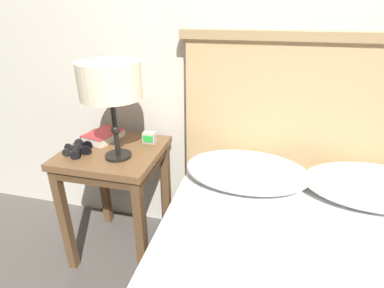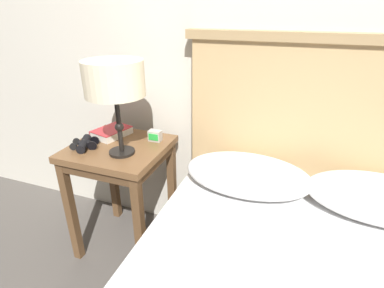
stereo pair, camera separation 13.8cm
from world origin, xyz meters
name	(u,v)px [view 2 (the right image)]	position (x,y,z in m)	size (l,w,h in m)	color
wall_back	(267,18)	(0.00, 0.96, 1.30)	(8.00, 0.06, 2.60)	beige
nightstand	(120,163)	(-0.68, 0.63, 0.57)	(0.50, 0.48, 0.67)	brown
table_lamp	(114,81)	(-0.61, 0.55, 1.04)	(0.28, 0.28, 0.46)	black
book_on_nightstand	(112,132)	(-0.79, 0.73, 0.69)	(0.19, 0.23, 0.04)	silver
binoculars_pair	(84,144)	(-0.83, 0.54, 0.69)	(0.16, 0.16, 0.05)	black
alarm_clock	(155,136)	(-0.52, 0.75, 0.70)	(0.07, 0.05, 0.06)	#B7B2A8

